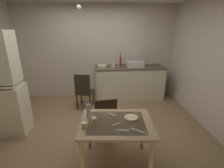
# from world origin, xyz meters

# --- Properties ---
(ground_plane) EXTENTS (5.40, 5.40, 0.00)m
(ground_plane) POSITION_xyz_m (0.00, 0.00, 0.00)
(ground_plane) COLOR #8F7150
(wall_back) EXTENTS (4.50, 0.10, 2.58)m
(wall_back) POSITION_xyz_m (0.00, 1.77, 1.29)
(wall_back) COLOR beige
(wall_back) RESTS_ON ground
(wall_right) EXTENTS (0.10, 3.54, 2.58)m
(wall_right) POSITION_xyz_m (2.25, 0.00, 1.29)
(wall_right) COLOR beige
(wall_right) RESTS_ON ground
(counter_cabinet) EXTENTS (1.91, 0.64, 0.94)m
(counter_cabinet) POSITION_xyz_m (0.89, 1.40, 0.47)
(counter_cabinet) COLOR beige
(counter_cabinet) RESTS_ON ground
(sink_basin) EXTENTS (0.44, 0.34, 0.15)m
(sink_basin) POSITION_xyz_m (1.03, 1.40, 1.02)
(sink_basin) COLOR silver
(sink_basin) RESTS_ON counter_cabinet
(hand_pump) EXTENTS (0.05, 0.27, 0.39)m
(hand_pump) POSITION_xyz_m (0.64, 1.45, 1.11)
(hand_pump) COLOR maroon
(hand_pump) RESTS_ON counter_cabinet
(mixing_bowl_counter) EXTENTS (0.25, 0.25, 0.07)m
(mixing_bowl_counter) POSITION_xyz_m (0.12, 1.35, 0.97)
(mixing_bowl_counter) COLOR beige
(mixing_bowl_counter) RESTS_ON counter_cabinet
(stoneware_crock) EXTENTS (0.12, 0.12, 0.13)m
(stoneware_crock) POSITION_xyz_m (0.43, 1.36, 1.01)
(stoneware_crock) COLOR beige
(stoneware_crock) RESTS_ON counter_cabinet
(dining_table) EXTENTS (1.07, 0.86, 0.73)m
(dining_table) POSITION_xyz_m (0.26, -1.01, 0.63)
(dining_table) COLOR tan
(dining_table) RESTS_ON ground
(chair_far_side) EXTENTS (0.45, 0.45, 0.84)m
(chair_far_side) POSITION_xyz_m (0.13, -0.39, 0.46)
(chair_far_side) COLOR #342116
(chair_far_side) RESTS_ON ground
(chair_by_counter) EXTENTS (0.48, 0.48, 0.93)m
(chair_by_counter) POSITION_xyz_m (-0.34, 0.84, 0.48)
(chair_by_counter) COLOR #302517
(chair_by_counter) RESTS_ON ground
(serving_bowl_wide) EXTENTS (0.19, 0.19, 0.03)m
(serving_bowl_wide) POSITION_xyz_m (0.49, -0.94, 0.75)
(serving_bowl_wide) COLOR beige
(serving_bowl_wide) RESTS_ON dining_table
(teacup_cream) EXTENTS (0.08, 0.08, 0.09)m
(teacup_cream) POSITION_xyz_m (-0.05, -1.01, 0.77)
(teacup_cream) COLOR tan
(teacup_cream) RESTS_ON dining_table
(mug_tall) EXTENTS (0.07, 0.07, 0.08)m
(mug_tall) POSITION_xyz_m (-0.17, -1.12, 0.77)
(mug_tall) COLOR beige
(mug_tall) RESTS_ON dining_table
(glass_bottle) EXTENTS (0.07, 0.07, 0.29)m
(glass_bottle) POSITION_xyz_m (-0.13, -0.85, 0.85)
(glass_bottle) COLOR #B7BCC1
(glass_bottle) RESTS_ON dining_table
(table_knife) EXTENTS (0.17, 0.15, 0.00)m
(table_knife) POSITION_xyz_m (0.52, -1.23, 0.73)
(table_knife) COLOR silver
(table_knife) RESTS_ON dining_table
(teaspoon_near_bowl) EXTENTS (0.15, 0.04, 0.00)m
(teaspoon_near_bowl) POSITION_xyz_m (0.33, -1.21, 0.73)
(teaspoon_near_bowl) COLOR beige
(teaspoon_near_bowl) RESTS_ON dining_table
(teaspoon_by_cup) EXTENTS (0.11, 0.12, 0.00)m
(teaspoon_by_cup) POSITION_xyz_m (0.21, -0.79, 0.73)
(teaspoon_by_cup) COLOR beige
(teaspoon_by_cup) RESTS_ON dining_table
(serving_spoon) EXTENTS (0.13, 0.06, 0.00)m
(serving_spoon) POSITION_xyz_m (0.26, -1.06, 0.73)
(serving_spoon) COLOR beige
(serving_spoon) RESTS_ON dining_table
(pendant_bulb) EXTENTS (0.08, 0.08, 0.08)m
(pendant_bulb) POSITION_xyz_m (-0.29, 0.30, 2.32)
(pendant_bulb) COLOR #F9EFCC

